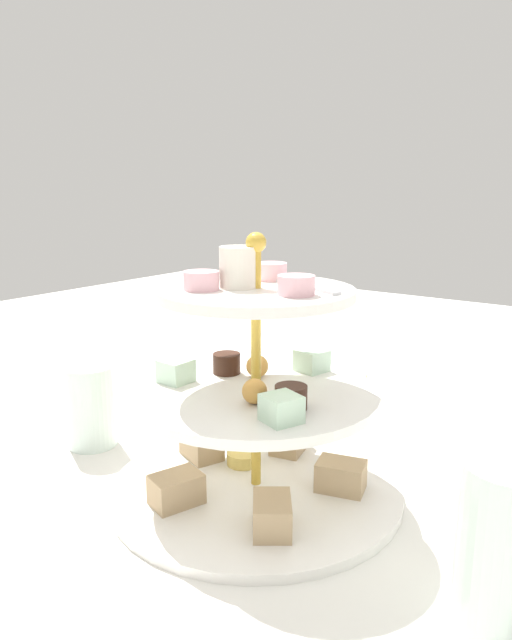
% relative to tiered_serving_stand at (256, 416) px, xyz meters
% --- Properties ---
extents(ground_plane, '(2.40, 2.40, 0.00)m').
position_rel_tiered_serving_stand_xyz_m(ground_plane, '(-0.00, 0.00, -0.08)').
color(ground_plane, silver).
extents(tiered_serving_stand, '(0.30, 0.30, 0.27)m').
position_rel_tiered_serving_stand_xyz_m(tiered_serving_stand, '(0.00, 0.00, 0.00)').
color(tiered_serving_stand, white).
rests_on(tiered_serving_stand, ground_plane).
extents(water_glass_tall_right, '(0.07, 0.07, 0.13)m').
position_rel_tiered_serving_stand_xyz_m(water_glass_tall_right, '(-0.26, 0.05, -0.02)').
color(water_glass_tall_right, silver).
rests_on(water_glass_tall_right, ground_plane).
extents(water_glass_short_left, '(0.06, 0.06, 0.07)m').
position_rel_tiered_serving_stand_xyz_m(water_glass_short_left, '(0.16, -0.20, -0.05)').
color(water_glass_short_left, silver).
rests_on(water_glass_short_left, ground_plane).
extents(teacup_with_saucer, '(0.09, 0.09, 0.05)m').
position_rel_tiered_serving_stand_xyz_m(teacup_with_saucer, '(0.04, -0.27, -0.06)').
color(teacup_with_saucer, white).
rests_on(teacup_with_saucer, ground_plane).
extents(butter_knife_right, '(0.14, 0.11, 0.00)m').
position_rel_tiered_serving_stand_xyz_m(butter_knife_right, '(-0.19, -0.24, -0.08)').
color(butter_knife_right, silver).
rests_on(butter_knife_right, ground_plane).
extents(water_glass_mid_back, '(0.06, 0.06, 0.10)m').
position_rel_tiered_serving_stand_xyz_m(water_glass_mid_back, '(0.23, 0.02, -0.03)').
color(water_glass_mid_back, silver).
rests_on(water_glass_mid_back, ground_plane).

